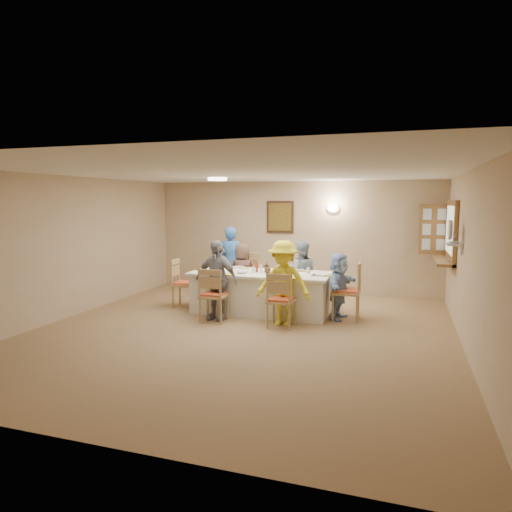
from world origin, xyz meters
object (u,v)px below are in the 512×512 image
(chair_back_left, at_px, (245,277))
(caregiver, at_px, (230,262))
(diner_back_left, at_px, (243,273))
(diner_front_left, at_px, (216,280))
(chair_back_right, at_px, (302,283))
(chair_front_left, at_px, (214,294))
(chair_left_end, at_px, (185,283))
(diner_back_right, at_px, (301,274))
(chair_front_right, at_px, (281,299))
(chair_right_end, at_px, (346,291))
(condiment_ketchup, at_px, (256,266))
(desk_fan, at_px, (452,234))
(serving_hatch, at_px, (451,232))
(diner_right_end, at_px, (339,286))
(diner_front_right, at_px, (283,283))
(dining_table, at_px, (261,293))

(chair_back_left, height_order, caregiver, caregiver)
(diner_back_left, height_order, diner_front_left, diner_front_left)
(chair_back_right, distance_m, chair_front_left, 2.00)
(chair_left_end, relative_size, diner_back_right, 0.73)
(chair_front_right, bearing_deg, chair_right_end, -139.64)
(condiment_ketchup, bearing_deg, diner_back_right, 45.08)
(desk_fan, relative_size, diner_back_left, 0.25)
(serving_hatch, xyz_separation_m, chair_back_right, (-2.69, -0.26, -1.04))
(chair_front_right, distance_m, chair_left_end, 2.29)
(chair_left_end, relative_size, diner_front_left, 0.68)
(desk_fan, relative_size, diner_front_left, 0.21)
(chair_back_right, bearing_deg, diner_front_left, -139.03)
(desk_fan, relative_size, diner_right_end, 0.26)
(diner_front_left, bearing_deg, diner_right_end, 26.71)
(chair_right_end, distance_m, diner_front_right, 1.18)
(chair_right_end, bearing_deg, diner_back_left, -109.70)
(chair_front_left, distance_m, diner_right_end, 2.18)
(chair_back_left, distance_m, chair_back_right, 1.20)
(chair_front_right, bearing_deg, chair_back_left, -52.87)
(desk_fan, xyz_separation_m, diner_back_left, (-3.78, 0.97, -0.94))
(chair_right_end, height_order, condiment_ketchup, chair_right_end)
(diner_front_left, bearing_deg, chair_front_right, 2.40)
(diner_front_left, relative_size, condiment_ketchup, 6.63)
(serving_hatch, relative_size, diner_back_left, 1.23)
(chair_front_right, height_order, chair_left_end, chair_left_end)
(desk_fan, xyz_separation_m, dining_table, (-3.18, 0.29, -1.17))
(diner_back_left, bearing_deg, chair_back_right, 179.04)
(chair_back_left, bearing_deg, caregiver, 152.82)
(chair_back_left, bearing_deg, diner_back_right, 4.98)
(chair_left_end, height_order, diner_right_end, diner_right_end)
(desk_fan, height_order, dining_table, desk_fan)
(dining_table, xyz_separation_m, chair_back_right, (0.60, 0.80, 0.08))
(condiment_ketchup, bearing_deg, dining_table, 8.33)
(serving_hatch, distance_m, chair_front_left, 4.44)
(chair_back_left, bearing_deg, chair_front_left, -79.31)
(serving_hatch, height_order, dining_table, serving_hatch)
(diner_front_right, bearing_deg, chair_back_left, 130.47)
(chair_front_right, bearing_deg, caregiver, -49.50)
(dining_table, height_order, condiment_ketchup, condiment_ketchup)
(desk_fan, distance_m, diner_front_left, 3.90)
(diner_right_end, height_order, caregiver, caregiver)
(diner_front_left, distance_m, condiment_ketchup, 0.85)
(diner_back_left, bearing_deg, chair_front_left, 83.33)
(desk_fan, bearing_deg, chair_left_end, 176.52)
(chair_front_right, xyz_separation_m, diner_back_right, (0.00, 1.48, 0.19))
(chair_back_left, xyz_separation_m, chair_front_left, (0.00, -1.60, -0.04))
(chair_back_right, bearing_deg, chair_front_left, -136.87)
(chair_front_left, bearing_deg, chair_right_end, -163.35)
(chair_back_right, height_order, diner_front_right, diner_front_right)
(diner_front_left, bearing_deg, caregiver, 111.92)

